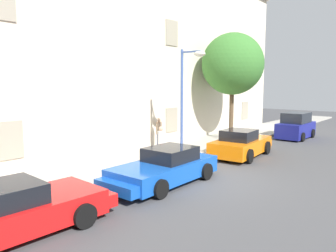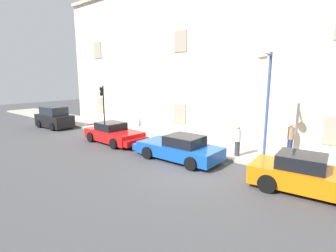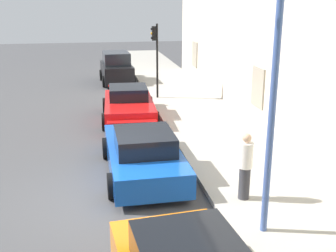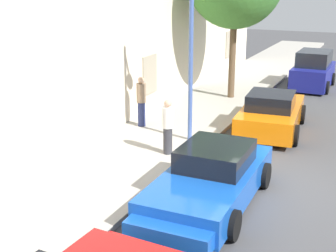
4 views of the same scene
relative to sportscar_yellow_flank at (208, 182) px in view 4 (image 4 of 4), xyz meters
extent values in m
plane|color=#444447|center=(1.50, -1.02, -0.59)|extent=(80.00, 80.00, 0.00)
cube|color=#A8A399|center=(1.50, 3.13, -0.52)|extent=(60.00, 3.48, 0.14)
cube|color=#9E937F|center=(6.47, 4.84, 1.01)|extent=(1.10, 0.06, 1.50)
cube|color=#9E937F|center=(16.43, 4.84, 1.01)|extent=(1.10, 0.06, 1.50)
cube|color=#144CB2|center=(0.14, 0.00, -0.08)|extent=(4.54, 1.99, 0.65)
cube|color=black|center=(0.48, 0.01, 0.50)|extent=(1.82, 1.57, 0.52)
cube|color=#144CB2|center=(-1.84, -0.02, -0.16)|extent=(1.38, 1.80, 0.36)
cylinder|color=black|center=(-1.24, -0.98, -0.26)|extent=(0.66, 0.25, 0.66)
cylinder|color=black|center=(-1.27, 0.95, -0.26)|extent=(0.66, 0.25, 0.66)
cylinder|color=black|center=(1.56, -0.95, -0.26)|extent=(0.66, 0.25, 0.66)
cylinder|color=black|center=(1.53, 0.99, -0.26)|extent=(0.66, 0.25, 0.66)
cube|color=orange|center=(6.35, 0.00, -0.04)|extent=(4.36, 2.25, 0.73)
cube|color=black|center=(6.03, -0.03, 0.58)|extent=(1.81, 1.65, 0.52)
cube|color=orange|center=(8.19, 0.16, -0.13)|extent=(1.41, 1.84, 0.40)
cylinder|color=black|center=(7.56, 1.05, -0.24)|extent=(0.72, 0.30, 0.70)
cylinder|color=black|center=(7.73, -0.83, -0.24)|extent=(0.72, 0.30, 0.70)
cylinder|color=black|center=(4.96, 0.82, -0.24)|extent=(0.72, 0.30, 0.70)
cylinder|color=black|center=(5.13, -1.06, -0.24)|extent=(0.72, 0.30, 0.70)
cube|color=navy|center=(14.14, -0.25, 0.02)|extent=(3.66, 1.68, 1.01)
cube|color=#1E232B|center=(14.14, -0.25, 0.88)|extent=(2.20, 1.47, 0.72)
cylinder|color=black|center=(13.04, -1.06, -0.28)|extent=(0.62, 0.20, 0.62)
cylinder|color=black|center=(13.05, 0.59, -0.28)|extent=(0.62, 0.20, 0.62)
cylinder|color=black|center=(15.23, -1.08, -0.28)|extent=(0.62, 0.20, 0.62)
cylinder|color=black|center=(15.24, 0.57, -0.28)|extent=(0.62, 0.20, 0.62)
cylinder|color=brown|center=(10.04, 2.64, 1.34)|extent=(0.28, 0.28, 3.58)
cylinder|color=#3F5999|center=(3.89, 2.08, 2.22)|extent=(0.14, 0.14, 5.35)
cylinder|color=#333338|center=(2.42, 2.18, -0.05)|extent=(0.30, 0.30, 0.81)
cylinder|color=silver|center=(2.42, 2.18, 0.67)|extent=(0.37, 0.37, 0.62)
sphere|color=tan|center=(2.42, 2.18, 1.10)|extent=(0.22, 0.22, 0.22)
cylinder|color=navy|center=(4.55, 4.20, -0.02)|extent=(0.37, 0.37, 0.87)
cylinder|color=#8C7259|center=(4.55, 4.20, 0.75)|extent=(0.47, 0.47, 0.67)
sphere|color=tan|center=(4.55, 4.20, 1.21)|extent=(0.22, 0.22, 0.22)
camera|label=1|loc=(-8.92, -7.75, 3.12)|focal=34.32mm
camera|label=2|loc=(8.07, -10.51, 3.73)|focal=27.43mm
camera|label=3|loc=(11.14, -1.29, 4.19)|focal=44.52mm
camera|label=4|loc=(-9.51, -3.39, 4.51)|focal=50.06mm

